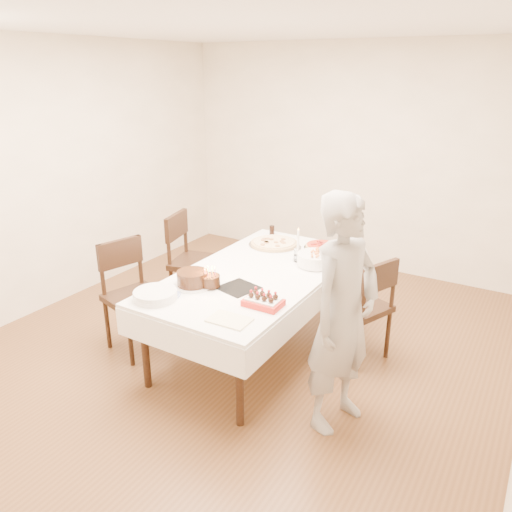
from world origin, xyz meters
The scene contains 23 objects.
floor centered at (0.00, 0.00, 0.00)m, with size 5.00×5.00×0.00m, color brown.
wall_back centered at (0.00, 2.50, 1.35)m, with size 4.50×0.04×2.70m, color white.
wall_left centered at (-2.25, 0.00, 1.35)m, with size 0.04×5.00×2.70m, color white.
ceiling centered at (0.00, 0.00, 2.70)m, with size 5.00×5.00×0.00m, color white.
dining_table centered at (0.10, 0.03, 0.38)m, with size 1.14×2.14×0.75m, color white.
chair_right_savory centered at (0.91, 0.39, 0.47)m, with size 0.48×0.48×0.95m, color black, non-canonical shape.
chair_left_savory centered at (-0.84, 0.42, 0.51)m, with size 0.52×0.52×1.03m, color black, non-canonical shape.
chair_left_dessert centered at (-0.80, -0.51, 0.50)m, with size 0.51×0.51×1.00m, color black, non-canonical shape.
person centered at (1.10, -0.50, 0.84)m, with size 0.61×0.40×1.68m, color #A09B97.
pizza_white centered at (-0.10, 0.71, 0.77)m, with size 0.50×0.50×0.04m, color beige.
pizza_pepperoni centered at (0.33, 0.86, 0.77)m, with size 0.33×0.33×0.04m, color red.
red_placemat centered at (0.49, 0.48, 0.75)m, with size 0.26×0.26×0.01m, color #B21E1E.
pasta_bowl centered at (0.47, 0.43, 0.81)m, with size 0.32×0.32×0.10m, color white.
taper_candle centered at (0.29, 0.44, 0.91)m, with size 0.07×0.07×0.32m, color white.
shaker_pair centered at (0.27, 0.45, 0.81)m, with size 0.10×0.10×0.12m, color white, non-canonical shape.
cola_glass centered at (-0.28, 0.99, 0.80)m, with size 0.05×0.05×0.10m, color black.
layer_cake centered at (-0.18, -0.48, 0.81)m, with size 0.32×0.32×0.12m, color #32190C.
cake_board centered at (0.16, -0.33, 0.75)m, with size 0.28×0.28×0.01m, color black.
birthday_cake centered at (-0.05, -0.43, 0.84)m, with size 0.16×0.16×0.15m, color #3B1E10.
strawberry_box centered at (0.48, -0.49, 0.79)m, with size 0.28×0.19×0.07m, color red, non-canonical shape.
box_lid centered at (0.40, -0.82, 0.75)m, with size 0.29×0.19×0.02m, color beige.
plate_stack centered at (-0.27, -0.82, 0.78)m, with size 0.33×0.33×0.07m, color white.
china_plate centered at (-0.25, -0.74, 0.75)m, with size 0.24×0.24×0.01m, color white.
Camera 1 is at (2.16, -3.34, 2.40)m, focal length 35.00 mm.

